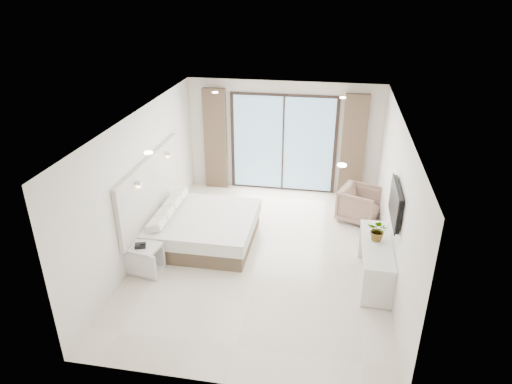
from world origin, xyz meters
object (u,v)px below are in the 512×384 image
bed (202,228)px  nightstand (144,259)px  armchair (360,203)px  console_desk (376,254)px

bed → nightstand: bearing=-121.8°
nightstand → armchair: (3.87, 2.65, 0.14)m
nightstand → armchair: 4.69m
bed → console_desk: console_desk is taller
armchair → nightstand: bearing=144.4°
nightstand → console_desk: (4.06, 0.41, 0.29)m
nightstand → console_desk: 4.09m
bed → armchair: bearing=25.0°
bed → nightstand: 1.40m
bed → console_desk: (3.32, -0.77, 0.26)m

